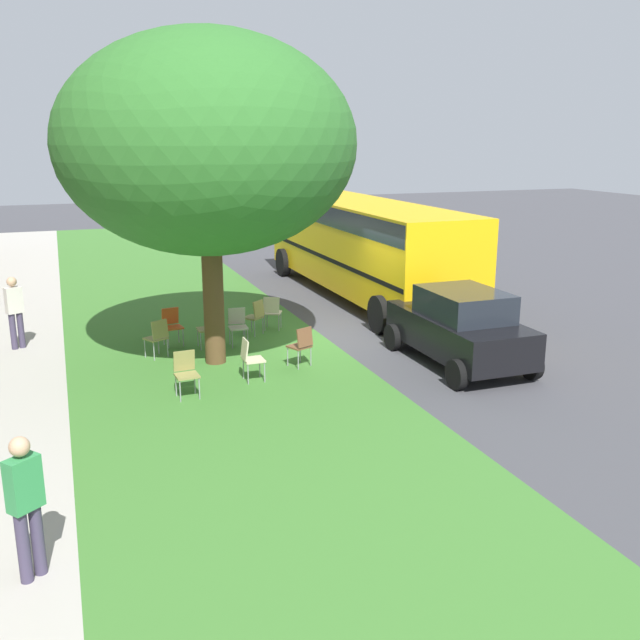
# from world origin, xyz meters

# --- Properties ---
(ground) EXTENTS (80.00, 80.00, 0.00)m
(ground) POSITION_xyz_m (0.00, 0.00, 0.00)
(ground) COLOR #424247
(grass_verge) EXTENTS (48.00, 6.00, 0.01)m
(grass_verge) POSITION_xyz_m (0.00, 3.20, 0.00)
(grass_verge) COLOR #3D752D
(grass_verge) RESTS_ON ground
(street_tree) EXTENTS (6.04, 6.04, 6.85)m
(street_tree) POSITION_xyz_m (-0.77, 3.12, 4.60)
(street_tree) COLOR brown
(street_tree) RESTS_ON ground
(chair_0) EXTENTS (0.42, 0.42, 0.88)m
(chair_0) POSITION_xyz_m (0.39, 3.01, 0.52)
(chair_0) COLOR olive
(chair_0) RESTS_ON ground
(chair_1) EXTENTS (0.45, 0.45, 0.88)m
(chair_1) POSITION_xyz_m (-2.65, 4.08, 0.52)
(chair_1) COLOR olive
(chair_1) RESTS_ON ground
(chair_2) EXTENTS (0.56, 0.56, 0.88)m
(chair_2) POSITION_xyz_m (-0.03, 4.25, 0.52)
(chair_2) COLOR olive
(chair_2) RESTS_ON ground
(chair_3) EXTENTS (0.48, 0.48, 0.88)m
(chair_3) POSITION_xyz_m (0.89, 3.79, 0.52)
(chair_3) COLOR #C64C1E
(chair_3) RESTS_ON ground
(chair_4) EXTENTS (0.59, 0.59, 0.88)m
(chair_4) POSITION_xyz_m (1.03, 1.73, 0.52)
(chair_4) COLOR olive
(chair_4) RESTS_ON ground
(chair_5) EXTENTS (0.42, 0.42, 0.88)m
(chair_5) POSITION_xyz_m (-2.23, 2.73, 0.52)
(chair_5) COLOR beige
(chair_5) RESTS_ON ground
(chair_6) EXTENTS (0.56, 0.55, 0.88)m
(chair_6) POSITION_xyz_m (1.32, 1.21, 0.52)
(chair_6) COLOR beige
(chair_6) RESTS_ON ground
(chair_7) EXTENTS (0.55, 0.54, 0.88)m
(chair_7) POSITION_xyz_m (-1.73, 1.47, 0.52)
(chair_7) COLOR brown
(chair_7) RESTS_ON ground
(chair_8) EXTENTS (0.45, 0.44, 0.88)m
(chair_8) POSITION_xyz_m (0.33, 2.34, 0.52)
(chair_8) COLOR #ADA393
(chair_8) RESTS_ON ground
(parked_car) EXTENTS (3.70, 1.92, 1.65)m
(parked_car) POSITION_xyz_m (-2.72, -1.77, 0.84)
(parked_car) COLOR black
(parked_car) RESTS_ON ground
(school_bus) EXTENTS (10.40, 2.80, 2.88)m
(school_bus) POSITION_xyz_m (4.11, -2.49, 1.76)
(school_bus) COLOR yellow
(school_bus) RESTS_ON ground
(pedestrian_0) EXTENTS (0.38, 0.41, 1.69)m
(pedestrian_0) POSITION_xyz_m (-7.70, 6.67, 0.93)
(pedestrian_0) COLOR #3F3851
(pedestrian_0) RESTS_ON ground
(pedestrian_1) EXTENTS (0.33, 0.41, 1.69)m
(pedestrian_1) POSITION_xyz_m (1.84, 7.19, 0.93)
(pedestrian_1) COLOR #3F3851
(pedestrian_1) RESTS_ON ground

